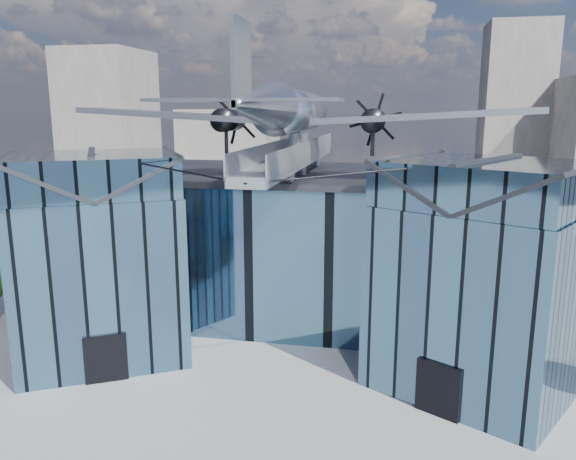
# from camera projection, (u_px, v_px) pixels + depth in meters

# --- Properties ---
(ground_plane) EXTENTS (120.00, 120.00, 0.00)m
(ground_plane) POSITION_uv_depth(u_px,v_px,m) (281.00, 359.00, 32.45)
(ground_plane) COLOR gray
(museum) EXTENTS (32.88, 24.50, 17.60)m
(museum) POSITION_uv_depth(u_px,v_px,m) (299.00, 243.00, 36.84)
(museum) COLOR #426A87
(museum) RESTS_ON ground
(bg_towers) EXTENTS (77.00, 24.50, 26.00)m
(bg_towers) POSITION_uv_depth(u_px,v_px,m) (367.00, 139.00, 78.40)
(bg_towers) COLOR slate
(bg_towers) RESTS_ON ground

